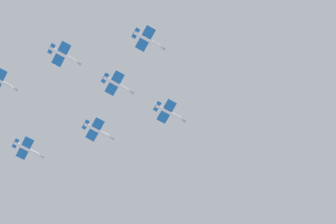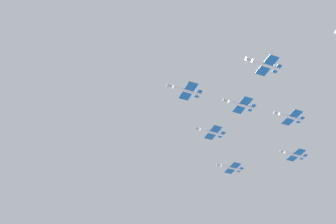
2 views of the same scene
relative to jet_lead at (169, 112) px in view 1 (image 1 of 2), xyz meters
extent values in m
cylinder|color=white|center=(-0.01, -0.26, -0.01)|extent=(1.55, 9.94, 1.21)
cone|color=#9EA3AD|center=(0.20, 5.78, -0.01)|extent=(1.22, 2.24, 1.15)
cube|color=blue|center=(-0.03, -0.81, -0.07)|extent=(8.92, 3.82, 0.20)
cube|color=blue|center=(-0.16, -4.60, -0.01)|extent=(3.79, 1.67, 0.20)
cube|color=white|center=(-0.15, -4.51, 0.98)|extent=(0.24, 1.77, 1.98)
cylinder|color=white|center=(-19.67, -18.63, 1.25)|extent=(1.55, 9.94, 1.21)
cone|color=#9EA3AD|center=(-19.47, -12.58, 1.25)|extent=(1.22, 2.24, 1.15)
cube|color=blue|center=(-19.69, -19.18, 1.20)|extent=(8.92, 3.82, 0.20)
cube|color=blue|center=(-19.82, -22.96, 1.25)|extent=(3.79, 1.67, 0.20)
cube|color=white|center=(-19.82, -22.88, 2.24)|extent=(0.24, 1.77, 1.98)
cylinder|color=white|center=(18.36, -19.93, 1.16)|extent=(1.55, 9.94, 1.21)
cone|color=#9EA3AD|center=(18.56, -13.88, 1.16)|extent=(1.22, 2.24, 1.15)
cube|color=blue|center=(18.34, -20.48, 1.10)|extent=(8.92, 3.82, 0.20)
cube|color=blue|center=(18.21, -24.26, 1.16)|extent=(3.79, 1.67, 0.20)
cube|color=white|center=(18.21, -24.17, 2.15)|extent=(0.24, 1.77, 1.98)
cylinder|color=white|center=(-0.72, -21.18, 0.45)|extent=(1.55, 9.94, 1.21)
cone|color=#9EA3AD|center=(-0.52, -15.13, 0.45)|extent=(1.22, 2.24, 1.15)
cube|color=blue|center=(-0.74, -21.73, 0.39)|extent=(8.92, 3.82, 0.20)
cube|color=blue|center=(-0.87, -25.51, 0.45)|extent=(3.79, 1.67, 0.20)
cube|color=white|center=(-0.87, -25.42, 1.44)|extent=(0.24, 1.77, 1.98)
cylinder|color=white|center=(-39.33, -37.00, 1.34)|extent=(1.55, 9.94, 1.21)
cone|color=#9EA3AD|center=(-39.13, -30.95, 1.34)|extent=(1.22, 2.24, 1.15)
cube|color=blue|center=(-39.35, -37.55, 1.29)|extent=(8.92, 3.82, 0.20)
cube|color=blue|center=(-39.48, -41.33, 1.34)|extent=(3.79, 1.67, 0.20)
cube|color=white|center=(-39.48, -41.24, 2.33)|extent=(0.24, 1.77, 1.98)
cylinder|color=white|center=(-1.43, -42.10, 1.21)|extent=(1.55, 9.94, 1.21)
cone|color=#9EA3AD|center=(-1.23, -36.05, 1.21)|extent=(1.22, 2.24, 1.15)
cube|color=blue|center=(-1.45, -42.65, 1.15)|extent=(8.92, 3.82, 0.20)
cube|color=blue|center=(-1.58, -46.43, 1.21)|extent=(3.79, 1.67, 0.20)
cube|color=white|center=(-1.58, -46.34, 2.20)|extent=(0.24, 1.77, 1.98)
cone|color=#9EA3AD|center=(-20.76, -50.61, 0.44)|extent=(1.22, 2.24, 1.15)
camera|label=1|loc=(53.65, -32.82, -194.11)|focal=61.43mm
camera|label=2|loc=(-87.49, 45.25, -91.86)|focal=42.79mm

